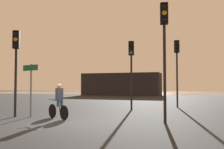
% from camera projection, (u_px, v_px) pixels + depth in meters
% --- Properties ---
extents(ground_plane, '(120.00, 120.00, 0.00)m').
position_uv_depth(ground_plane, '(61.00, 123.00, 10.23)').
color(ground_plane, black).
extents(water_strip, '(80.00, 16.00, 0.01)m').
position_uv_depth(water_strip, '(168.00, 94.00, 47.71)').
color(water_strip, '#9E937F').
rests_on(water_strip, ground).
extents(distant_building, '(12.52, 4.00, 3.54)m').
position_uv_depth(distant_building, '(121.00, 84.00, 40.36)').
color(distant_building, black).
rests_on(distant_building, ground).
extents(traffic_light_near_left, '(0.39, 0.41, 4.27)m').
position_uv_depth(traffic_light_near_left, '(16.00, 57.00, 12.36)').
color(traffic_light_near_left, black).
rests_on(traffic_light_near_left, ground).
extents(traffic_light_near_right, '(0.36, 0.38, 4.99)m').
position_uv_depth(traffic_light_near_right, '(164.00, 40.00, 10.37)').
color(traffic_light_near_right, black).
rests_on(traffic_light_near_right, ground).
extents(traffic_light_center, '(0.33, 0.35, 4.36)m').
position_uv_depth(traffic_light_center, '(131.00, 62.00, 15.80)').
color(traffic_light_center, black).
rests_on(traffic_light_center, ground).
extents(traffic_light_far_right, '(0.39, 0.41, 4.80)m').
position_uv_depth(traffic_light_far_right, '(177.00, 61.00, 17.87)').
color(traffic_light_far_right, black).
rests_on(traffic_light_far_right, ground).
extents(direction_sign_post, '(1.07, 0.32, 2.60)m').
position_uv_depth(direction_sign_post, '(31.00, 82.00, 12.23)').
color(direction_sign_post, slate).
rests_on(direction_sign_post, ground).
extents(cyclist, '(1.52, 0.87, 1.62)m').
position_uv_depth(cyclist, '(59.00, 101.00, 11.41)').
color(cyclist, black).
rests_on(cyclist, ground).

